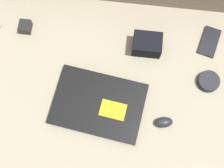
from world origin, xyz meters
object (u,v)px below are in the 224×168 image
Objects in this scene: laptop at (99,104)px; computer_mouse at (164,122)px; phone_silver at (209,42)px; charger_brick at (25,27)px; camera_pouch at (147,44)px; speaker_puck at (208,81)px.

computer_mouse is at bearing -2.02° from laptop.
phone_silver is 0.70m from charger_brick.
phone_silver is 1.23× the size of camera_pouch.
phone_silver is 0.24m from camera_pouch.
camera_pouch is 0.47m from charger_brick.
speaker_puck is at bearing -11.08° from charger_brick.
computer_mouse reaches higher than laptop.
charger_brick is at bearing 168.92° from speaker_puck.
speaker_puck is at bearing 36.38° from computer_mouse.
charger_brick is at bearing 176.68° from camera_pouch.
camera_pouch is 2.19× the size of charger_brick.
computer_mouse reaches higher than speaker_puck.
computer_mouse is 0.86× the size of speaker_puck.
phone_silver is at bearing 53.49° from computer_mouse.
charger_brick is (-0.70, 0.14, 0.01)m from speaker_puck.
laptop is 0.24m from computer_mouse.
laptop is at bearing 158.87° from computer_mouse.
speaker_puck is at bearing -25.12° from camera_pouch.
camera_pouch reaches higher than phone_silver.
camera_pouch is at bearing 95.10° from computer_mouse.
speaker_puck is 0.26m from camera_pouch.
charger_brick is (-0.32, 0.27, 0.01)m from laptop.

